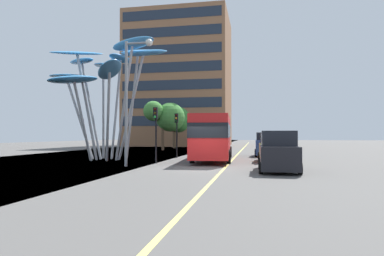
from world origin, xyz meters
name	(u,v)px	position (x,y,z in m)	size (l,w,h in m)	color
ground	(191,169)	(-0.74, 0.00, -0.05)	(120.00, 240.00, 0.10)	#54514F
red_bus	(213,135)	(-0.31, 6.98, 1.95)	(3.27, 11.39, 3.56)	red
leaf_sculpture	(106,69)	(-8.60, 5.41, 7.15)	(10.60, 8.97, 9.35)	#9EA0A5
traffic_light_kerb_near	(156,123)	(-3.81, 3.04, 2.79)	(0.28, 0.42, 3.86)	black
traffic_light_kerb_far	(177,126)	(-3.74, 8.99, 2.76)	(0.28, 0.42, 3.81)	black
traffic_light_island_mid	(189,129)	(-3.51, 13.14, 2.52)	(0.28, 0.42, 3.48)	black
car_parked_near	(278,152)	(4.15, -0.56, 1.01)	(2.10, 4.41, 2.18)	black
car_parked_mid	(272,148)	(4.12, 6.26, 0.98)	(1.99, 4.23, 2.09)	gold
car_parked_far	(266,145)	(3.89, 12.59, 1.04)	(2.07, 4.14, 2.19)	navy
street_lamp	(132,86)	(-4.62, 0.68, 5.05)	(1.80, 0.44, 7.93)	gray
tree_pavement_near	(168,116)	(-8.38, 23.42, 4.49)	(5.07, 4.71, 6.35)	brown
tree_pavement_far	(178,120)	(-8.58, 30.04, 4.23)	(3.83, 3.54, 6.17)	brown
pedestrian	(191,152)	(-1.48, 3.83, 0.79)	(0.34, 0.34, 1.58)	#2D3342
backdrop_building	(180,82)	(-11.08, 42.66, 12.09)	(18.37, 14.35, 24.17)	#8E6042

